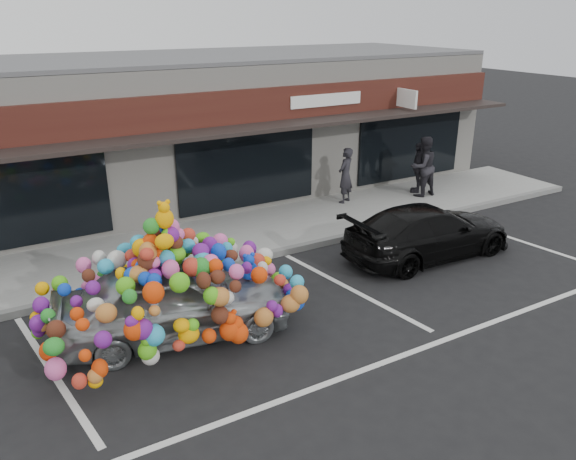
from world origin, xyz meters
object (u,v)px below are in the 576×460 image
black_sedan (428,232)px  pedestrian_b (423,166)px  toy_car (173,292)px  pedestrian_a (345,175)px  pedestrian_c (418,168)px

black_sedan → pedestrian_b: pedestrian_b is taller
toy_car → pedestrian_a: bearing=-46.6°
pedestrian_c → toy_car: bearing=-23.2°
pedestrian_b → pedestrian_c: bearing=-110.7°
black_sedan → pedestrian_c: pedestrian_c is taller
pedestrian_a → pedestrian_b: pedestrian_b is taller
black_sedan → pedestrian_a: 4.04m
toy_car → pedestrian_b: size_ratio=2.53×
toy_car → black_sedan: size_ratio=1.09×
pedestrian_a → pedestrian_c: size_ratio=1.05×
toy_car → pedestrian_c: 10.34m
pedestrian_a → toy_car: bearing=5.2°
toy_car → black_sedan: bearing=-75.6°
pedestrian_b → pedestrian_c: (0.13, 0.35, -0.13)m
black_sedan → pedestrian_c: 4.78m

